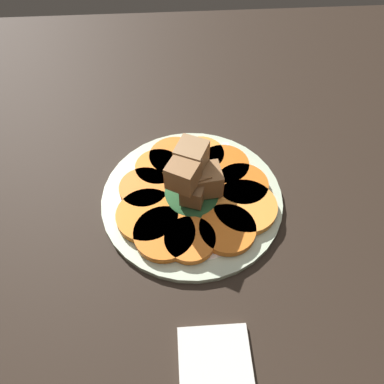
{
  "coord_description": "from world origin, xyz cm",
  "views": [
    {
      "loc": [
        -35.18,
        2.29,
        50.63
      ],
      "look_at": [
        0.0,
        0.0,
        4.1
      ],
      "focal_mm": 35.0,
      "sensor_mm": 36.0,
      "label": 1
    }
  ],
  "objects": [
    {
      "name": "carrot_slice_2",
      "position": [
        -6.89,
        -4.74,
        3.69
      ],
      "size": [
        8.38,
        8.38,
        1.18
      ],
      "primitive_type": "cylinder",
      "color": "orange",
      "rests_on": "plate"
    },
    {
      "name": "carrot_slice_3",
      "position": [
        -3.05,
        -7.92,
        3.69
      ],
      "size": [
        9.83,
        9.83,
        1.18
      ],
      "primitive_type": "cylinder",
      "color": "orange",
      "rests_on": "plate"
    },
    {
      "name": "carrot_slice_6",
      "position": [
        8.06,
        -2.03,
        3.69
      ],
      "size": [
        7.91,
        7.91,
        1.18
      ],
      "primitive_type": "cylinder",
      "color": "orange",
      "rests_on": "plate"
    },
    {
      "name": "center_pile",
      "position": [
        -0.31,
        -0.07,
        7.04
      ],
      "size": [
        10.17,
        9.17,
        9.97
      ],
      "color": "#235128",
      "rests_on": "plate"
    },
    {
      "name": "carrot_slice_5",
      "position": [
        5.52,
        -5.64,
        3.69
      ],
      "size": [
        8.45,
        8.45,
        1.18
      ],
      "primitive_type": "cylinder",
      "color": "orange",
      "rests_on": "plate"
    },
    {
      "name": "table_slab",
      "position": [
        0.0,
        0.0,
        1.0
      ],
      "size": [
        120.0,
        120.0,
        2.0
      ],
      "primitive_type": "cube",
      "color": "black",
      "rests_on": "ground"
    },
    {
      "name": "carrot_slice_10",
      "position": [
        -3.68,
        6.98,
        3.69
      ],
      "size": [
        9.43,
        9.43,
        1.18
      ],
      "primitive_type": "cylinder",
      "color": "orange",
      "rests_on": "plate"
    },
    {
      "name": "carrot_slice_0",
      "position": [
        -7.03,
        4.47,
        3.69
      ],
      "size": [
        9.04,
        9.04,
        1.18
      ],
      "primitive_type": "cylinder",
      "color": "orange",
      "rests_on": "plate"
    },
    {
      "name": "carrot_slice_9",
      "position": [
        1.5,
        7.51,
        3.69
      ],
      "size": [
        7.91,
        7.91,
        1.18
      ],
      "primitive_type": "cylinder",
      "color": "orange",
      "rests_on": "plate"
    },
    {
      "name": "fork",
      "position": [
        1.05,
        -5.58,
        3.3
      ],
      "size": [
        19.08,
        3.78,
        0.4
      ],
      "rotation": [
        0.0,
        0.0,
        -0.11
      ],
      "color": "silver",
      "rests_on": "plate"
    },
    {
      "name": "carrot_slice_1",
      "position": [
        -8.28,
        0.83,
        3.69
      ],
      "size": [
        7.44,
        7.44,
        1.18
      ],
      "primitive_type": "cylinder",
      "color": "orange",
      "rests_on": "plate"
    },
    {
      "name": "plate",
      "position": [
        0.0,
        0.0,
        2.52
      ],
      "size": [
        28.61,
        28.61,
        1.05
      ],
      "color": "beige",
      "rests_on": "table_slab"
    },
    {
      "name": "carrot_slice_7",
      "position": [
        7.9,
        2.42,
        3.69
      ],
      "size": [
        8.63,
        8.63,
        1.18
      ],
      "primitive_type": "cylinder",
      "color": "orange",
      "rests_on": "plate"
    },
    {
      "name": "carrot_slice_4",
      "position": [
        1.18,
        -8.07,
        3.69
      ],
      "size": [
        8.39,
        8.39,
        1.18
      ],
      "primitive_type": "cylinder",
      "color": "orange",
      "rests_on": "plate"
    },
    {
      "name": "carrot_slice_8",
      "position": [
        5.63,
        5.21,
        3.69
      ],
      "size": [
        7.64,
        7.64,
        1.18
      ],
      "primitive_type": "cylinder",
      "color": "orange",
      "rests_on": "plate"
    }
  ]
}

